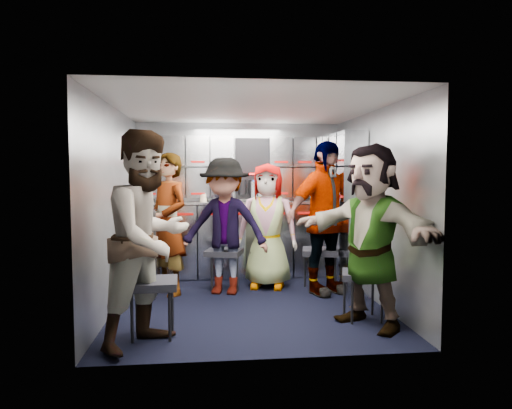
{
  "coord_description": "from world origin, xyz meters",
  "views": [
    {
      "loc": [
        -0.43,
        -4.85,
        1.42
      ],
      "look_at": [
        0.12,
        0.35,
        1.05
      ],
      "focal_mm": 32.0,
      "sensor_mm": 36.0,
      "label": 1
    }
  ],
  "objects": [
    {
      "name": "jump_seat_mid_right",
      "position": [
        0.92,
        0.51,
        0.44
      ],
      "size": [
        0.5,
        0.48,
        0.5
      ],
      "rotation": [
        0.0,
        0.0,
        -0.22
      ],
      "color": "black",
      "rests_on": "ground"
    },
    {
      "name": "attendant_standing",
      "position": [
        -0.89,
        0.49,
        0.82
      ],
      "size": [
        0.69,
        0.71,
        1.65
      ],
      "primitive_type": "imported",
      "rotation": [
        0.0,
        0.0,
        -0.87
      ],
      "color": "black",
      "rests_on": "ground"
    },
    {
      "name": "cup_right",
      "position": [
        1.09,
        1.23,
        1.08
      ],
      "size": [
        0.08,
        0.08,
        0.1
      ],
      "primitive_type": "cylinder",
      "color": "#C6B08C",
      "rests_on": "counter"
    },
    {
      "name": "jump_seat_near_right",
      "position": [
        1.05,
        -0.66,
        0.41
      ],
      "size": [
        0.48,
        0.47,
        0.46
      ],
      "rotation": [
        0.0,
        0.0,
        -0.29
      ],
      "color": "black",
      "rests_on": "ground"
    },
    {
      "name": "jump_seat_mid_left",
      "position": [
        -0.24,
        0.63,
        0.43
      ],
      "size": [
        0.5,
        0.49,
        0.49
      ],
      "rotation": [
        0.0,
        0.0,
        -0.28
      ],
      "color": "black",
      "rests_on": "ground"
    },
    {
      "name": "bottle_right",
      "position": [
        0.27,
        1.24,
        1.16
      ],
      "size": [
        0.07,
        0.07,
        0.25
      ],
      "primitive_type": "cylinder",
      "color": "white",
      "rests_on": "counter"
    },
    {
      "name": "cup_left",
      "position": [
        -0.49,
        1.23,
        1.08
      ],
      "size": [
        0.09,
        0.09,
        0.11
      ],
      "primitive_type": "cylinder",
      "color": "#C6B08C",
      "rests_on": "counter"
    },
    {
      "name": "locker_bank_right",
      "position": [
        1.25,
        0.7,
        1.49
      ],
      "size": [
        0.28,
        1.0,
        0.82
      ],
      "primitive_type": "cube",
      "color": "#999EA8",
      "rests_on": "wall_right"
    },
    {
      "name": "floor",
      "position": [
        0.0,
        0.0,
        0.0
      ],
      "size": [
        3.0,
        3.0,
        0.0
      ],
      "primitive_type": "plane",
      "color": "black",
      "rests_on": "ground"
    },
    {
      "name": "wall_right",
      "position": [
        1.4,
        0.0,
        1.05
      ],
      "size": [
        0.04,
        3.0,
        2.1
      ],
      "primitive_type": "cube",
      "color": "gray",
      "rests_on": "ground"
    },
    {
      "name": "jump_seat_center",
      "position": [
        0.3,
        0.87,
        0.39
      ],
      "size": [
        0.42,
        0.4,
        0.44
      ],
      "rotation": [
        0.0,
        0.0,
        -0.15
      ],
      "color": "black",
      "rests_on": "ground"
    },
    {
      "name": "attendant_arc_b",
      "position": [
        -0.24,
        0.45,
        0.79
      ],
      "size": [
        1.15,
        0.84,
        1.59
      ],
      "primitive_type": "imported",
      "rotation": [
        0.0,
        0.0,
        -0.26
      ],
      "color": "black",
      "rests_on": "ground"
    },
    {
      "name": "bottle_mid",
      "position": [
        0.19,
        1.24,
        1.16
      ],
      "size": [
        0.07,
        0.07,
        0.27
      ],
      "primitive_type": "cylinder",
      "color": "white",
      "rests_on": "counter"
    },
    {
      "name": "right_cabinet",
      "position": [
        1.25,
        0.6,
        0.5
      ],
      "size": [
        0.28,
        1.2,
        1.0
      ],
      "primitive_type": "cube",
      "color": "#999EA8",
      "rests_on": "ground"
    },
    {
      "name": "cart_bank_back",
      "position": [
        0.0,
        1.29,
        0.49
      ],
      "size": [
        2.68,
        0.38,
        0.99
      ],
      "primitive_type": "cube",
      "color": "#999EA8",
      "rests_on": "ground"
    },
    {
      "name": "jump_seat_near_left",
      "position": [
        -0.91,
        -0.92,
        0.44
      ],
      "size": [
        0.44,
        0.42,
        0.5
      ],
      "rotation": [
        0.0,
        0.0,
        0.05
      ],
      "color": "black",
      "rests_on": "ground"
    },
    {
      "name": "coffee_niche",
      "position": [
        0.18,
        1.41,
        1.47
      ],
      "size": [
        0.46,
        0.16,
        0.84
      ],
      "primitive_type": null,
      "color": "black",
      "rests_on": "wall_back"
    },
    {
      "name": "locker_bank_back",
      "position": [
        0.0,
        1.35,
        1.49
      ],
      "size": [
        2.68,
        0.28,
        0.82
      ],
      "primitive_type": "cube",
      "color": "#999EA8",
      "rests_on": "wall_back"
    },
    {
      "name": "wall_left",
      "position": [
        -1.4,
        0.0,
        1.05
      ],
      "size": [
        0.04,
        3.0,
        2.1
      ],
      "primitive_type": "cube",
      "color": "gray",
      "rests_on": "ground"
    },
    {
      "name": "counter",
      "position": [
        0.0,
        1.29,
        1.01
      ],
      "size": [
        2.68,
        0.42,
        0.03
      ],
      "primitive_type": "cube",
      "color": "silver",
      "rests_on": "cart_bank_back"
    },
    {
      "name": "red_latch_strip",
      "position": [
        0.0,
        1.09,
        0.88
      ],
      "size": [
        2.6,
        0.02,
        0.03
      ],
      "primitive_type": "cube",
      "color": "#B50D09",
      "rests_on": "cart_bank_back"
    },
    {
      "name": "attendant_arc_e",
      "position": [
        1.05,
        -0.84,
        0.84
      ],
      "size": [
        1.26,
        1.59,
        1.69
      ],
      "primitive_type": "imported",
      "rotation": [
        0.0,
        0.0,
        -1.01
      ],
      "color": "black",
      "rests_on": "ground"
    },
    {
      "name": "attendant_arc_a",
      "position": [
        -0.91,
        -1.1,
        0.88
      ],
      "size": [
        1.06,
        1.08,
        1.76
      ],
      "primitive_type": "imported",
      "rotation": [
        0.0,
        0.0,
        0.89
      ],
      "color": "black",
      "rests_on": "ground"
    },
    {
      "name": "wall_back",
      "position": [
        0.0,
        1.5,
        1.05
      ],
      "size": [
        2.8,
        0.04,
        2.1
      ],
      "primitive_type": "cube",
      "color": "gray",
      "rests_on": "ground"
    },
    {
      "name": "cart_bank_left",
      "position": [
        -1.19,
        0.56,
        0.49
      ],
      "size": [
        0.38,
        0.76,
        0.99
      ],
      "primitive_type": "cube",
      "color": "#999EA8",
      "rests_on": "ground"
    },
    {
      "name": "ceiling",
      "position": [
        0.0,
        0.0,
        2.1
      ],
      "size": [
        2.8,
        3.0,
        0.02
      ],
      "primitive_type": "cube",
      "color": "silver",
      "rests_on": "wall_back"
    },
    {
      "name": "attendant_arc_c",
      "position": [
        0.3,
        0.69,
        0.76
      ],
      "size": [
        0.84,
        0.65,
        1.53
      ],
      "primitive_type": "imported",
      "rotation": [
        0.0,
        0.0,
        -0.25
      ],
      "color": "black",
      "rests_on": "ground"
    },
    {
      "name": "bottle_left",
      "position": [
        -1.02,
        1.24,
        1.16
      ],
      "size": [
        0.07,
        0.07,
        0.25
      ],
      "primitive_type": "cylinder",
      "color": "white",
      "rests_on": "counter"
    },
    {
      "name": "attendant_arc_d",
      "position": [
        0.92,
        0.33,
        0.89
      ],
      "size": [
        1.13,
        0.87,
        1.79
      ],
      "primitive_type": "imported",
      "rotation": [
        0.0,
        0.0,
        0.47
      ],
      "color": "black",
      "rests_on": "ground"
    }
  ]
}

